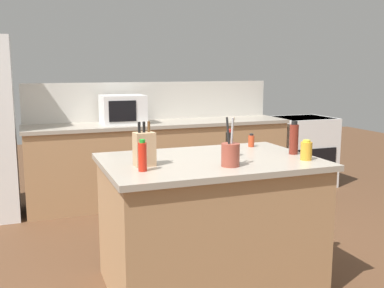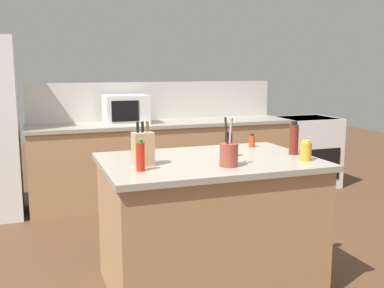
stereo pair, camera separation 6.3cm
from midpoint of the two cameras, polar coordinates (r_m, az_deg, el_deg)
ground_plane at (r=3.46m, az=1.59°, el=-17.31°), size 14.00×14.00×0.00m
back_counter_run at (r=5.38m, az=-4.28°, el=-2.17°), size 3.11×0.66×0.94m
wall_backsplash at (r=5.58m, az=-5.29°, el=5.49°), size 3.07×0.03×0.46m
kitchen_island at (r=3.28m, az=1.63°, el=-9.94°), size 1.49×1.02×0.94m
range_oven at (r=6.22m, az=13.48°, el=-0.85°), size 0.76×0.65×0.92m
microwave at (r=5.18m, az=-9.12°, el=4.35°), size 0.49×0.39×0.33m
knife_block at (r=2.93m, az=-6.68°, el=-0.60°), size 0.14×0.11×0.29m
utensil_crock at (r=2.91m, az=4.29°, el=-1.25°), size 0.12×0.12×0.32m
vinegar_bottle at (r=3.38m, az=12.29°, el=0.67°), size 0.07×0.07×0.25m
spice_jar_paprika at (r=3.65m, az=7.05°, el=0.42°), size 0.05×0.05×0.11m
honey_jar at (r=3.19m, az=13.76°, el=-0.82°), size 0.08×0.08×0.14m
hot_sauce_bottle at (r=2.78m, az=-6.96°, el=-1.56°), size 0.05×0.05×0.20m
soy_sauce_bottle at (r=3.20m, az=4.19°, el=-0.01°), size 0.05×0.05×0.20m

